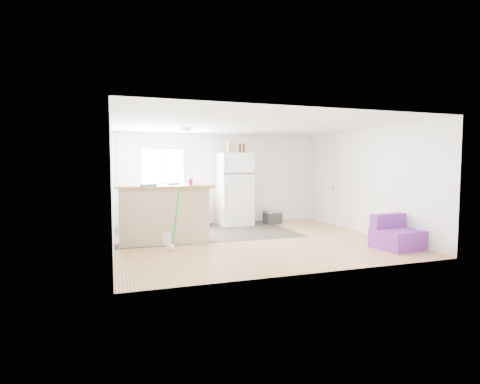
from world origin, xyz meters
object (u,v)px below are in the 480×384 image
Objects in this scene: peninsula at (165,214)px; blue_tray at (148,185)px; refrigerator at (234,189)px; cleaner_jug at (167,239)px; kitchen_cabinets at (170,211)px; mop at (173,238)px; cardboard_box at (231,147)px; bottle_left at (244,148)px; red_cup at (191,182)px; bottle_right at (240,148)px; cooler at (273,217)px; purple_seat at (396,236)px.

peninsula is 0.68m from blue_tray.
refrigerator is 6.02× the size of cleaner_jug.
mop is at bearing -100.62° from kitchen_cabinets.
mop is (0.06, -0.72, -0.36)m from peninsula.
refrigerator is 1.10m from cardboard_box.
mop is at bearing -64.32° from cleaner_jug.
red_cup is at bearing -136.19° from bottle_left.
bottle_left reaches higher than peninsula.
bottle_right is (1.84, -0.10, 1.59)m from kitchen_cabinets.
kitchen_cabinets is 7.49× the size of bottle_left.
kitchen_cabinets is 2.19m from blue_tray.
bottle_left reaches higher than blue_tray.
mop reaches higher than peninsula.
cleaner_jug is 1.12m from blue_tray.
cleaner_jug is 1.04× the size of cardboard_box.
red_cup is at bearing -158.31° from cooler.
bottle_right is (2.51, 1.83, 0.82)m from blue_tray.
cooler is at bearing 30.63° from peninsula.
mop is 3.94× the size of blue_tray.
bottle_right is at bearing 111.01° from purple_seat.
peninsula is 6.21× the size of cleaner_jug.
peninsula is 2.31× the size of purple_seat.
bottle_left is at bearing 165.86° from cooler.
bottle_left reaches higher than purple_seat.
peninsula is at bearing 77.24° from mop.
kitchen_cabinets is 1.58× the size of mop.
peninsula is at bearing -143.97° from bottle_left.
mop is 3.53m from cardboard_box.
cardboard_box reaches higher than bottle_left.
bottle_right is at bearing 46.68° from red_cup.
cleaner_jug is at bearing 151.83° from purple_seat.
cardboard_box reaches higher than cooler.
cleaner_jug is at bearing -84.97° from peninsula.
bottle_right is (0.16, 0.02, 1.07)m from refrigerator.
cardboard_box reaches higher than cleaner_jug.
cleaner_jug is 0.45m from mop.
cooler is at bearing -9.94° from bottle_right.
cooler is at bearing 99.86° from purple_seat.
mop is (-0.30, -2.56, -0.19)m from kitchen_cabinets.
blue_tray reaches higher than mop.
kitchen_cabinets is 6.24× the size of blue_tray.
bottle_right is at bearing 31.81° from mop.
bottle_left reaches higher than refrigerator.
cleaner_jug is (-0.35, -2.13, -0.28)m from kitchen_cabinets.
mop is 9.86× the size of red_cup.
cleaner_jug is at bearing -137.12° from bottle_right.
cooler is 3.91m from blue_tray.
peninsula reaches higher than purple_seat.
purple_seat is at bearing -58.81° from cardboard_box.
peninsula is 4.53m from purple_seat.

